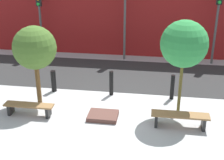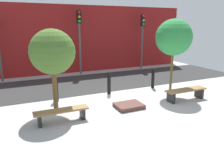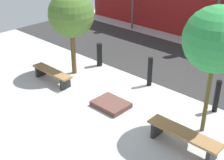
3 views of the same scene
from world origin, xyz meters
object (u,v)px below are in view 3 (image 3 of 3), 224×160
Objects in this scene: bench_right at (183,136)px; bollard_center at (217,96)px; tree_behind_right_bench at (216,40)px; planter_bed at (111,104)px; tree_behind_left_bench at (71,15)px; bollard_left at (150,72)px; bollard_far_left at (99,55)px; bench_left at (52,74)px.

bollard_center reaches higher than bench_right.
planter_bed is at bearing -162.98° from tree_behind_right_bench.
tree_behind_left_bench reaches higher than bench_right.
planter_bed is 3.49m from tree_behind_left_bench.
bollard_center is at bearing 38.35° from planter_bed.
bench_right is 0.56× the size of tree_behind_right_bench.
planter_bed is 1.02× the size of bollard_left.
planter_bed is 3.13m from bollard_far_left.
tree_behind_right_bench reaches higher than tree_behind_left_bench.
bollard_center is at bearing 12.41° from tree_behind_left_bench.
bollard_left is (-2.64, 1.12, -2.07)m from tree_behind_right_bench.
bench_left is 2.66m from planter_bed.
bench_left is 2.14m from bollard_far_left.
bollard_far_left reaches higher than planter_bed.
planter_bed is at bearing -90.00° from bollard_left.
planter_bed is 3.73m from tree_behind_right_bench.
bench_right is at bearing 0.03° from bench_left.
bollard_center is (4.87, 0.00, 0.05)m from bollard_far_left.
bollard_far_left is at bearing 157.25° from bench_right.
bollard_far_left is at bearing 84.44° from bench_left.
tree_behind_left_bench is at bearing 180.00° from tree_behind_right_bench.
bollard_center is at bearing 0.00° from bollard_far_left.
tree_behind_left_bench is at bearing -157.09° from bollard_left.
bench_right is 5.51m from bollard_far_left.
bench_right reaches higher than bench_left.
planter_bed is at bearing 4.36° from bench_left.
bench_right is at bearing -38.82° from bollard_left.
bench_left is at bearing -90.00° from tree_behind_left_bench.
tree_behind_right_bench is at bearing 0.00° from tree_behind_left_bench.
bollard_left is (2.64, 1.12, -1.69)m from tree_behind_left_bench.
planter_bed is at bearing -141.65° from bollard_center.
bollard_center is at bearing 0.00° from bollard_left.
bollard_far_left is 0.90× the size of bollard_center.
bollard_far_left is at bearing 141.65° from planter_bed.
bench_left is at bearing -157.28° from bollard_center.
bench_left is 3.40m from bollard_left.
tree_behind_right_bench is (-0.00, 1.01, 2.24)m from bench_right.
tree_behind_left_bench is (-5.29, 1.01, 1.86)m from bench_right.
bench_right is 0.63× the size of tree_behind_left_bench.
bollard_left is (2.64, 2.13, 0.20)m from bench_left.
bollard_center is (2.44, 1.93, 0.43)m from planter_bed.
bench_right is at bearing -84.41° from bollard_center.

